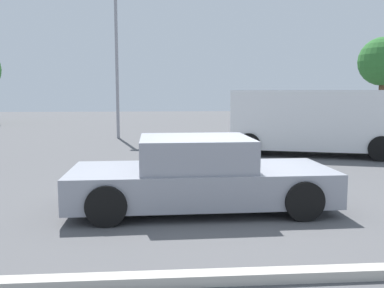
% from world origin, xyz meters
% --- Properties ---
extents(ground_plane, '(80.00, 80.00, 0.00)m').
position_xyz_m(ground_plane, '(0.00, 0.00, 0.00)').
color(ground_plane, '#515154').
extents(sedan_foreground, '(4.52, 1.95, 1.26)m').
position_xyz_m(sedan_foreground, '(-0.20, -0.00, 0.58)').
color(sedan_foreground, gray).
rests_on(sedan_foreground, ground_plane).
extents(dog, '(0.33, 0.66, 0.43)m').
position_xyz_m(dog, '(0.91, 2.50, 0.27)').
color(dog, white).
rests_on(dog, ground_plane).
extents(van_white, '(5.51, 3.50, 2.12)m').
position_xyz_m(van_white, '(4.14, 6.18, 1.15)').
color(van_white, white).
rests_on(van_white, ground_plane).
extents(parking_curb, '(7.07, 0.20, 0.12)m').
position_xyz_m(parking_curb, '(0.00, -2.89, 0.06)').
color(parking_curb, '#B7B2A8').
rests_on(parking_curb, ground_plane).
extents(light_post_mid, '(0.44, 0.44, 7.41)m').
position_xyz_m(light_post_mid, '(-2.76, 11.82, 4.92)').
color(light_post_mid, gray).
rests_on(light_post_mid, ground_plane).
extents(tree_back_left, '(3.46, 3.46, 6.03)m').
position_xyz_m(tree_back_left, '(15.11, 21.77, 4.27)').
color(tree_back_left, brown).
rests_on(tree_back_left, ground_plane).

